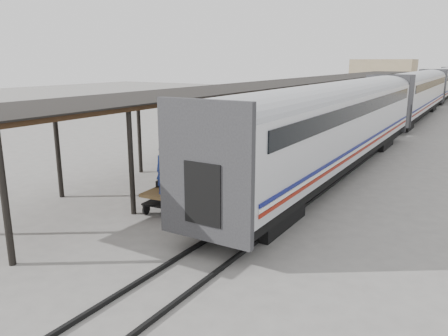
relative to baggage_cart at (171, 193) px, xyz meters
name	(u,v)px	position (x,y,z in m)	size (l,w,h in m)	color
ground	(193,205)	(0.46, 0.83, -0.65)	(160.00, 160.00, 0.00)	slate
train	(415,92)	(3.66, 34.62, 2.04)	(3.45, 76.01, 4.01)	silver
canopy	(319,80)	(-2.94, 24.83, 3.36)	(4.90, 64.30, 4.15)	#422B19
rails	(413,118)	(3.66, 34.83, -0.59)	(1.54, 150.00, 0.12)	black
building_left	(383,74)	(-9.54, 82.83, 2.35)	(12.00, 8.00, 6.00)	tan
baggage_cart	(171,193)	(0.00, 0.00, 0.00)	(1.44, 2.49, 0.86)	brown
suitcase_stack	(173,181)	(-0.14, 0.32, 0.42)	(1.25, 1.16, 0.59)	#3A3B3D
luggage_tug	(325,125)	(-1.06, 21.53, -0.02)	(1.01, 1.59, 1.37)	maroon
porter	(164,169)	(0.25, -0.65, 1.13)	(0.67, 0.44, 1.83)	navy
pedestrian	(288,126)	(-2.79, 17.96, 0.18)	(0.97, 0.41, 1.66)	black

